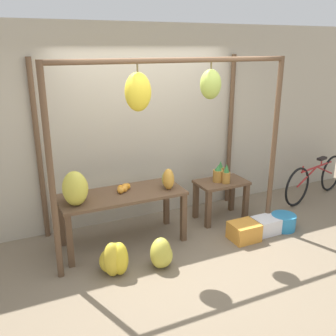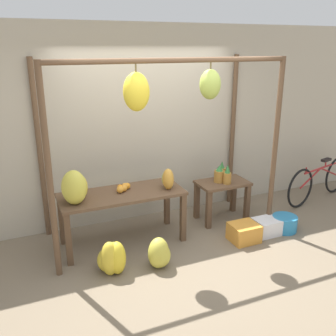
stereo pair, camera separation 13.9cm
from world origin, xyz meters
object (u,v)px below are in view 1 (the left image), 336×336
Objects in this scene: parked_bicycle at (315,179)px; blue_bucket at (283,222)px; banana_pile_on_table at (76,189)px; banana_pile_ground_right at (161,254)px; banana_pile_ground_left at (115,259)px; fruit_crate_white at (244,231)px; pineapple_cluster at (221,174)px; papaya_pile at (168,179)px; orange_pile at (124,188)px; fruit_crate_purple at (266,225)px.

blue_bucket is at bearing -151.58° from parked_bicycle.
banana_pile_ground_right is at bearing -39.93° from banana_pile_on_table.
banana_pile_ground_left is 1.81m from fruit_crate_white.
pineapple_cluster is 1.67m from banana_pile_ground_right.
banana_pile_ground_right is 1.35× the size of papaya_pile.
banana_pile_ground_left is at bearing -179.16° from blue_bucket.
orange_pile is 0.55× the size of banana_pile_ground_right.
papaya_pile is (-0.89, 0.51, 0.72)m from fruit_crate_white.
fruit_crate_purple is (0.40, 0.04, -0.01)m from fruit_crate_white.
fruit_crate_white is 2.10m from parked_bicycle.
fruit_crate_white is (-0.06, -0.71, -0.59)m from pineapple_cluster.
banana_pile_ground_right reaches higher than fruit_crate_white.
banana_pile_on_table is 0.66m from orange_pile.
papaya_pile is at bearing 162.67° from blue_bucket.
fruit_crate_white is at bearing -30.10° from papaya_pile.
fruit_crate_purple is at bearing 176.42° from blue_bucket.
parked_bicycle is at bearing 28.42° from blue_bucket.
pineapple_cluster is (1.51, 0.05, -0.04)m from orange_pile.
banana_pile_on_table reaches higher than pineapple_cluster.
fruit_crate_purple is (0.34, -0.67, -0.60)m from pineapple_cluster.
papaya_pile is at bearing -1.62° from banana_pile_on_table.
banana_pile_ground_left is 1.10× the size of banana_pile_ground_right.
orange_pile reaches higher than fruit_crate_purple.
orange_pile is 0.64× the size of fruit_crate_purple.
fruit_crate_purple is at bearing -11.60° from banana_pile_on_table.
banana_pile_on_table reaches higher than fruit_crate_white.
banana_pile_ground_right is (0.80, -0.67, -0.72)m from banana_pile_on_table.
banana_pile_on_table is at bearing 140.07° from banana_pile_ground_right.
papaya_pile is (-2.85, -0.20, 0.49)m from parked_bicycle.
banana_pile_ground_right is (0.53, -0.11, -0.01)m from banana_pile_ground_left.
pineapple_cluster is 1.07× the size of blue_bucket.
banana_pile_ground_left is at bearing -178.57° from fruit_crate_purple.
fruit_crate_purple is at bearing 5.67° from fruit_crate_white.
banana_pile_ground_right is 1.28m from fruit_crate_white.
pineapple_cluster reaches higher than blue_bucket.
pineapple_cluster is 0.98m from papaya_pile.
banana_pile_ground_right reaches higher than fruit_crate_purple.
orange_pile is 0.58× the size of fruit_crate_white.
banana_pile_ground_left is at bearing -117.74° from orange_pile.
fruit_crate_purple is at bearing -156.86° from parked_bicycle.
pineapple_cluster is at bearing 21.32° from banana_pile_ground_left.
banana_pile_on_table is 0.28× the size of parked_bicycle.
banana_pile_on_table is 1.29× the size of pineapple_cluster.
banana_pile_ground_left is 1.27× the size of fruit_crate_purple.
parked_bicycle is 5.09× the size of fruit_crate_purple.
banana_pile_ground_right is at bearing -174.41° from fruit_crate_purple.
parked_bicycle reaches higher than banana_pile_ground_right.
parked_bicycle is at bearing 2.30° from banana_pile_on_table.
parked_bicycle is (3.24, 0.83, 0.18)m from banana_pile_ground_right.
banana_pile_on_table is 1.19m from papaya_pile.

